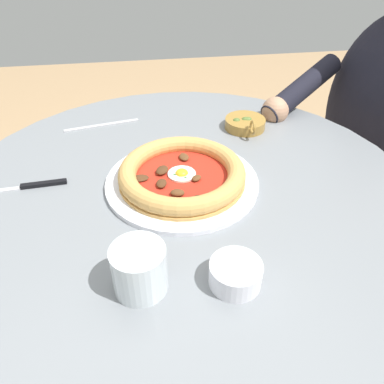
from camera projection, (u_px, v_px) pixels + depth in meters
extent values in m
cube|color=tan|center=(186.00, 375.00, 1.20)|extent=(6.00, 6.00, 0.02)
cylinder|color=gray|center=(183.00, 193.00, 0.76)|extent=(0.95, 0.95, 0.03)
cylinder|color=slate|center=(185.00, 303.00, 0.98)|extent=(0.10, 0.10, 0.69)
cylinder|color=slate|center=(186.00, 372.00, 1.19)|extent=(0.41, 0.41, 0.02)
cylinder|color=white|center=(181.00, 182.00, 0.76)|extent=(0.30, 0.30, 0.01)
cylinder|color=tan|center=(181.00, 179.00, 0.75)|extent=(0.25, 0.25, 0.01)
torus|color=tan|center=(181.00, 172.00, 0.74)|extent=(0.25, 0.25, 0.04)
cylinder|color=red|center=(181.00, 177.00, 0.75)|extent=(0.23, 0.23, 0.00)
cylinder|color=white|center=(184.00, 174.00, 0.75)|extent=(0.06, 0.06, 0.00)
ellipsoid|color=yellow|center=(184.00, 173.00, 0.75)|extent=(0.03, 0.03, 0.02)
ellipsoid|color=#4C2D19|center=(161.00, 183.00, 0.72)|extent=(0.03, 0.03, 0.01)
ellipsoid|color=#3D2314|center=(197.00, 200.00, 0.68)|extent=(0.03, 0.03, 0.01)
ellipsoid|color=brown|center=(197.00, 178.00, 0.73)|extent=(0.03, 0.03, 0.01)
ellipsoid|color=brown|center=(184.00, 157.00, 0.79)|extent=(0.02, 0.03, 0.01)
ellipsoid|color=brown|center=(177.00, 193.00, 0.69)|extent=(0.03, 0.02, 0.01)
ellipsoid|color=#4C2D19|center=(140.00, 178.00, 0.73)|extent=(0.03, 0.02, 0.01)
ellipsoid|color=#4C2D19|center=(162.00, 170.00, 0.75)|extent=(0.04, 0.04, 0.01)
ellipsoid|color=#2D6B28|center=(175.00, 175.00, 0.74)|extent=(0.01, 0.01, 0.00)
ellipsoid|color=#2D6B28|center=(185.00, 176.00, 0.74)|extent=(0.01, 0.01, 0.00)
ellipsoid|color=#2D6B28|center=(199.00, 178.00, 0.73)|extent=(0.01, 0.01, 0.00)
cylinder|color=silver|center=(139.00, 269.00, 0.53)|extent=(0.08, 0.08, 0.08)
cylinder|color=silver|center=(140.00, 278.00, 0.55)|extent=(0.07, 0.07, 0.04)
cube|color=black|center=(44.00, 184.00, 0.75)|extent=(0.09, 0.02, 0.01)
cylinder|color=white|center=(235.00, 274.00, 0.55)|extent=(0.08, 0.08, 0.04)
cylinder|color=olive|center=(236.00, 270.00, 0.55)|extent=(0.06, 0.06, 0.01)
cylinder|color=olive|center=(245.00, 123.00, 0.94)|extent=(0.10, 0.10, 0.02)
torus|color=olive|center=(253.00, 127.00, 0.88)|extent=(0.01, 0.03, 0.03)
ellipsoid|color=#516B2D|center=(245.00, 120.00, 0.93)|extent=(0.02, 0.02, 0.02)
ellipsoid|color=#516B2D|center=(248.00, 120.00, 0.93)|extent=(0.02, 0.02, 0.02)
ellipsoid|color=#516B2D|center=(247.00, 120.00, 0.93)|extent=(0.02, 0.02, 0.02)
ellipsoid|color=#516B2D|center=(236.00, 121.00, 0.93)|extent=(0.02, 0.02, 0.02)
cube|color=#BCBCC1|center=(102.00, 125.00, 0.95)|extent=(0.18, 0.04, 0.00)
cube|color=#282833|center=(341.00, 238.00, 1.36)|extent=(0.40, 0.43, 0.45)
ellipsoid|color=black|center=(384.00, 112.00, 1.06)|extent=(0.35, 0.41, 0.53)
cylinder|color=black|center=(302.00, 88.00, 1.01)|extent=(0.26, 0.18, 0.13)
sphere|color=tan|center=(275.00, 110.00, 0.98)|extent=(0.07, 0.07, 0.07)
cube|color=beige|center=(369.00, 178.00, 1.24)|extent=(0.54, 0.54, 0.02)
cylinder|color=#B7B2A8|center=(279.00, 222.00, 1.42)|extent=(0.02, 0.02, 0.46)
cylinder|color=#B7B2A8|center=(362.00, 288.00, 1.18)|extent=(0.02, 0.02, 0.46)
cylinder|color=#B7B2A8|center=(342.00, 189.00, 1.58)|extent=(0.02, 0.02, 0.46)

